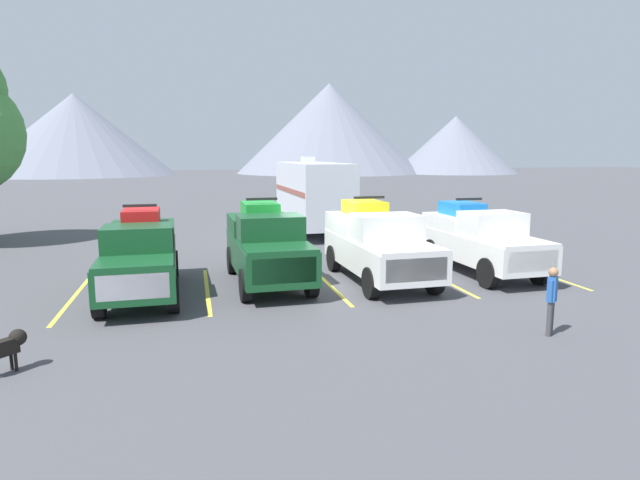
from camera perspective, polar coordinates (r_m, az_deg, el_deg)
name	(u,v)px	position (r m, az deg, el deg)	size (l,w,h in m)	color
ground_plane	(323,279)	(17.40, 0.28, -4.10)	(240.00, 240.00, 0.00)	#47474C
pickup_truck_a	(140,254)	(16.13, -18.45, -1.43)	(2.18, 5.67, 2.50)	#144723
pickup_truck_b	(267,245)	(16.72, -5.67, -0.49)	(2.24, 5.41, 2.59)	#144723
pickup_truck_c	(377,243)	(17.13, 6.05, -0.28)	(2.32, 5.50, 2.61)	white
pickup_truck_d	(480,239)	(18.88, 16.52, 0.13)	(2.20, 5.39, 2.46)	white
lot_stripe_a	(74,297)	(16.67, -24.59, -5.52)	(0.12, 5.50, 0.01)	gold
lot_stripe_b	(207,290)	(16.33, -11.84, -5.16)	(0.12, 5.50, 0.01)	gold
lot_stripe_c	(327,283)	(16.81, 0.78, -4.56)	(0.12, 5.50, 0.01)	gold
lot_stripe_d	(436,277)	(18.03, 12.19, -3.82)	(0.12, 5.50, 0.01)	gold
lot_stripe_e	(535,271)	(19.86, 21.80, -3.08)	(0.12, 5.50, 0.01)	gold
camper_trailer_a	(313,193)	(27.07, -0.74, 4.97)	(2.59, 8.61, 3.82)	silver
person_a	(552,296)	(12.92, 23.29, -5.50)	(0.29, 0.28, 1.53)	#3F3F42
dog	(8,345)	(11.58, -30.07, -9.57)	(0.66, 0.70, 0.76)	black
mountain_ridge	(172,132)	(106.46, -15.39, 10.98)	(131.88, 42.24, 17.98)	slate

